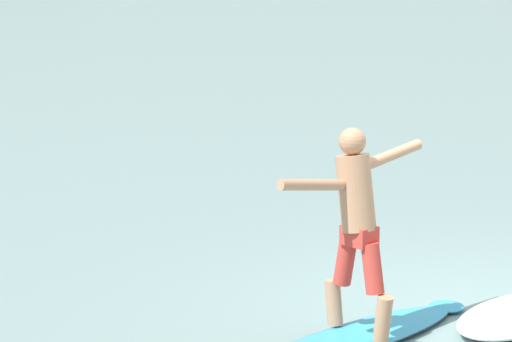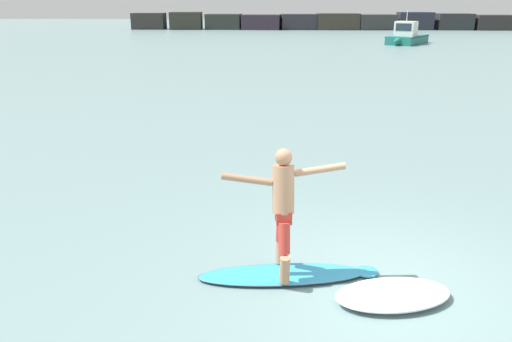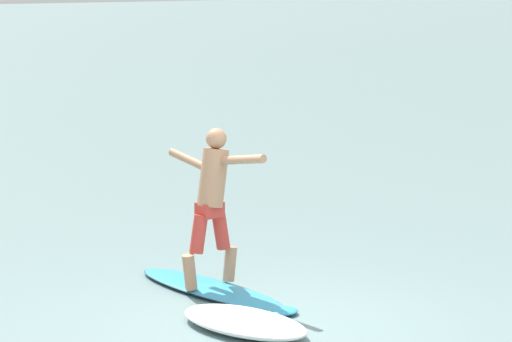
{
  "view_description": "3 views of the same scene",
  "coord_description": "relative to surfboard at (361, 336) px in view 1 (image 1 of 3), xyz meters",
  "views": [
    {
      "loc": [
        -7.6,
        -6.99,
        3.49
      ],
      "look_at": [
        -1.49,
        1.33,
        1.25
      ],
      "focal_mm": 85.0,
      "sensor_mm": 36.0,
      "label": 1
    },
    {
      "loc": [
        -1.44,
        -5.77,
        3.53
      ],
      "look_at": [
        -1.72,
        1.31,
        1.11
      ],
      "focal_mm": 35.0,
      "sensor_mm": 36.0,
      "label": 2
    },
    {
      "loc": [
        9.32,
        -6.78,
        3.46
      ],
      "look_at": [
        -1.91,
        1.16,
        1.15
      ],
      "focal_mm": 85.0,
      "sensor_mm": 36.0,
      "label": 3
    }
  ],
  "objects": [
    {
      "name": "ground_plane",
      "position": [
        1.28,
        -0.15,
        -0.04
      ],
      "size": [
        200.0,
        200.0,
        0.0
      ],
      "primitive_type": "plane",
      "color": "gray"
    },
    {
      "name": "surfboard",
      "position": [
        0.0,
        0.0,
        0.0
      ],
      "size": [
        2.49,
        0.84,
        0.21
      ],
      "color": "#349CCE",
      "rests_on": "ground"
    },
    {
      "name": "surfer",
      "position": [
        -0.05,
        0.03,
        1.03
      ],
      "size": [
        1.59,
        0.74,
        1.71
      ],
      "color": "tan",
      "rests_on": "surfboard"
    }
  ]
}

